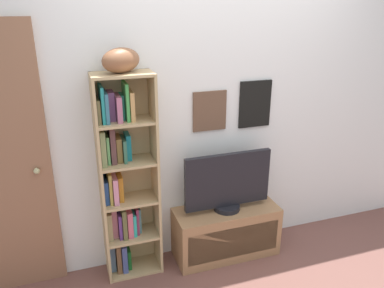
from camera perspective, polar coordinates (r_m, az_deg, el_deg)
back_wall at (r=3.09m, az=3.15°, el=4.83°), size 4.80×0.08×2.47m
bookshelf at (r=2.95m, az=-10.31°, el=-5.48°), size 0.43×0.25×1.62m
football at (r=2.66m, az=-10.58°, el=12.22°), size 0.34×0.29×0.17m
tv_stand at (r=3.37m, az=5.11°, el=-12.92°), size 0.89×0.35×0.44m
television at (r=3.14m, az=5.37°, el=-5.80°), size 0.73×0.22×0.50m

